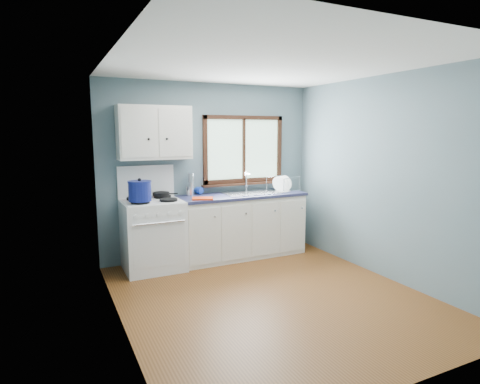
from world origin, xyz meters
name	(u,v)px	position (x,y,z in m)	size (l,w,h in m)	color
floor	(271,297)	(0.00, 0.00, -0.01)	(3.20, 3.60, 0.02)	brown
ceiling	(274,62)	(0.00, 0.00, 2.51)	(3.20, 3.60, 0.02)	white
wall_back	(210,170)	(0.00, 1.81, 1.25)	(3.20, 0.02, 2.50)	slate
wall_front	(411,218)	(0.00, -1.81, 1.25)	(3.20, 0.02, 2.50)	slate
wall_left	(117,196)	(-1.61, 0.00, 1.25)	(0.02, 3.60, 2.50)	slate
wall_right	(385,178)	(1.61, 0.00, 1.25)	(0.02, 3.60, 2.50)	slate
gas_range	(153,233)	(-0.95, 1.47, 0.49)	(0.76, 0.69, 1.36)	white
base_cabinets	(241,228)	(0.36, 1.49, 0.41)	(1.85, 0.60, 0.88)	white
countertop	(241,195)	(0.36, 1.49, 0.90)	(1.89, 0.64, 0.04)	#1F2141
sink	(252,197)	(0.54, 1.49, 0.86)	(0.84, 0.46, 0.44)	silver
window	(244,154)	(0.54, 1.77, 1.48)	(1.36, 0.10, 1.03)	#9EC6A8
upper_cabinets	(154,133)	(-0.85, 1.63, 1.80)	(0.95, 0.35, 0.70)	white
skillet	(161,194)	(-0.79, 1.61, 0.98)	(0.36, 0.28, 0.04)	black
stockpot	(140,191)	(-1.13, 1.31, 1.09)	(0.29, 0.29, 0.29)	navy
utensil_crock	(190,191)	(-0.36, 1.67, 0.99)	(0.12, 0.12, 0.34)	silver
thermos	(191,184)	(-0.34, 1.69, 1.08)	(0.07, 0.07, 0.32)	silver
soap_bottle	(201,185)	(-0.18, 1.69, 1.06)	(0.11, 0.11, 0.28)	#1837A5
dish_towel	(203,198)	(-0.31, 1.31, 0.93)	(0.28, 0.20, 0.02)	red
dish_rack	(283,187)	(1.06, 1.49, 0.98)	(0.54, 0.49, 0.23)	silver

